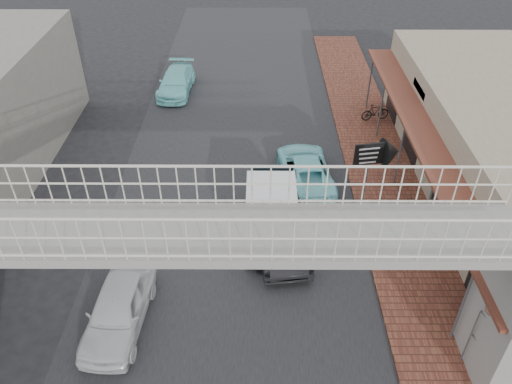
{
  "coord_description": "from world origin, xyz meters",
  "views": [
    {
      "loc": [
        1.01,
        -12.51,
        12.73
      ],
      "look_at": [
        0.94,
        2.01,
        1.8
      ],
      "focal_mm": 35.0,
      "sensor_mm": 36.0,
      "label": 1
    }
  ],
  "objects_px": {
    "angkot_van": "(271,210)",
    "dark_sedan": "(278,225)",
    "street_clock": "(497,310)",
    "arrow_sign": "(389,153)",
    "angkot_curb": "(305,169)",
    "motorcycle_near": "(401,208)",
    "angkot_far": "(176,82)",
    "white_hatchback": "(118,308)",
    "motorcycle_far": "(375,112)"
  },
  "relations": [
    {
      "from": "motorcycle_near",
      "to": "arrow_sign",
      "type": "height_order",
      "value": "arrow_sign"
    },
    {
      "from": "white_hatchback",
      "to": "motorcycle_far",
      "type": "xyz_separation_m",
      "value": [
        10.34,
        13.03,
        -0.14
      ]
    },
    {
      "from": "motorcycle_near",
      "to": "street_clock",
      "type": "relative_size",
      "value": 0.56
    },
    {
      "from": "street_clock",
      "to": "arrow_sign",
      "type": "relative_size",
      "value": 0.92
    },
    {
      "from": "angkot_van",
      "to": "arrow_sign",
      "type": "distance_m",
      "value": 4.99
    },
    {
      "from": "street_clock",
      "to": "arrow_sign",
      "type": "bearing_deg",
      "value": 79.12
    },
    {
      "from": "angkot_van",
      "to": "motorcycle_far",
      "type": "bearing_deg",
      "value": 58.51
    },
    {
      "from": "dark_sedan",
      "to": "angkot_far",
      "type": "bearing_deg",
      "value": 105.64
    },
    {
      "from": "motorcycle_far",
      "to": "street_clock",
      "type": "bearing_deg",
      "value": 168.92
    },
    {
      "from": "angkot_van",
      "to": "street_clock",
      "type": "distance_m",
      "value": 8.1
    },
    {
      "from": "angkot_far",
      "to": "arrow_sign",
      "type": "bearing_deg",
      "value": -44.97
    },
    {
      "from": "white_hatchback",
      "to": "motorcycle_far",
      "type": "height_order",
      "value": "white_hatchback"
    },
    {
      "from": "dark_sedan",
      "to": "street_clock",
      "type": "height_order",
      "value": "street_clock"
    },
    {
      "from": "angkot_far",
      "to": "angkot_van",
      "type": "xyz_separation_m",
      "value": [
        5.19,
        -12.48,
        0.66
      ]
    },
    {
      "from": "white_hatchback",
      "to": "angkot_curb",
      "type": "height_order",
      "value": "white_hatchback"
    },
    {
      "from": "motorcycle_far",
      "to": "motorcycle_near",
      "type": "bearing_deg",
      "value": 164.8
    },
    {
      "from": "white_hatchback",
      "to": "motorcycle_far",
      "type": "distance_m",
      "value": 16.63
    },
    {
      "from": "dark_sedan",
      "to": "angkot_far",
      "type": "distance_m",
      "value": 13.85
    },
    {
      "from": "angkot_van",
      "to": "white_hatchback",
      "type": "bearing_deg",
      "value": -139.36
    },
    {
      "from": "white_hatchback",
      "to": "angkot_van",
      "type": "relative_size",
      "value": 0.98
    },
    {
      "from": "angkot_curb",
      "to": "angkot_van",
      "type": "bearing_deg",
      "value": 61.3
    },
    {
      "from": "dark_sedan",
      "to": "angkot_van",
      "type": "xyz_separation_m",
      "value": [
        -0.27,
        0.24,
        0.48
      ]
    },
    {
      "from": "angkot_curb",
      "to": "street_clock",
      "type": "relative_size",
      "value": 1.57
    },
    {
      "from": "white_hatchback",
      "to": "angkot_van",
      "type": "xyz_separation_m",
      "value": [
        4.76,
        4.04,
        0.59
      ]
    },
    {
      "from": "angkot_far",
      "to": "motorcycle_far",
      "type": "height_order",
      "value": "angkot_far"
    },
    {
      "from": "motorcycle_near",
      "to": "street_clock",
      "type": "xyz_separation_m",
      "value": [
        0.65,
        -6.66,
        1.94
      ]
    },
    {
      "from": "white_hatchback",
      "to": "dark_sedan",
      "type": "relative_size",
      "value": 0.84
    },
    {
      "from": "angkot_far",
      "to": "motorcycle_far",
      "type": "relative_size",
      "value": 2.86
    },
    {
      "from": "white_hatchback",
      "to": "motorcycle_far",
      "type": "relative_size",
      "value": 2.71
    },
    {
      "from": "white_hatchback",
      "to": "arrow_sign",
      "type": "relative_size",
      "value": 1.31
    },
    {
      "from": "white_hatchback",
      "to": "angkot_curb",
      "type": "xyz_separation_m",
      "value": [
        6.31,
        7.7,
        -0.07
      ]
    },
    {
      "from": "arrow_sign",
      "to": "angkot_van",
      "type": "bearing_deg",
      "value": -167.47
    },
    {
      "from": "angkot_far",
      "to": "white_hatchback",
      "type": "bearing_deg",
      "value": -85.64
    },
    {
      "from": "arrow_sign",
      "to": "dark_sedan",
      "type": "bearing_deg",
      "value": -163.47
    },
    {
      "from": "angkot_far",
      "to": "motorcycle_near",
      "type": "distance_m",
      "value": 15.35
    },
    {
      "from": "dark_sedan",
      "to": "angkot_far",
      "type": "xyz_separation_m",
      "value": [
        -5.46,
        12.73,
        -0.18
      ]
    },
    {
      "from": "white_hatchback",
      "to": "angkot_far",
      "type": "distance_m",
      "value": 16.53
    },
    {
      "from": "motorcycle_far",
      "to": "street_clock",
      "type": "height_order",
      "value": "street_clock"
    },
    {
      "from": "white_hatchback",
      "to": "motorcycle_near",
      "type": "distance_m",
      "value": 11.13
    },
    {
      "from": "angkot_curb",
      "to": "arrow_sign",
      "type": "bearing_deg",
      "value": 142.02
    },
    {
      "from": "dark_sedan",
      "to": "angkot_far",
      "type": "height_order",
      "value": "dark_sedan"
    },
    {
      "from": "angkot_curb",
      "to": "arrow_sign",
      "type": "height_order",
      "value": "arrow_sign"
    },
    {
      "from": "angkot_curb",
      "to": "angkot_far",
      "type": "height_order",
      "value": "angkot_curb"
    },
    {
      "from": "angkot_far",
      "to": "motorcycle_far",
      "type": "bearing_deg",
      "value": -15.11
    },
    {
      "from": "angkot_van",
      "to": "dark_sedan",
      "type": "bearing_deg",
      "value": -41.89
    },
    {
      "from": "dark_sedan",
      "to": "motorcycle_far",
      "type": "bearing_deg",
      "value": 52.52
    },
    {
      "from": "white_hatchback",
      "to": "dark_sedan",
      "type": "height_order",
      "value": "dark_sedan"
    },
    {
      "from": "angkot_curb",
      "to": "angkot_van",
      "type": "height_order",
      "value": "angkot_van"
    },
    {
      "from": "dark_sedan",
      "to": "arrow_sign",
      "type": "bearing_deg",
      "value": 18.75
    },
    {
      "from": "motorcycle_near",
      "to": "street_clock",
      "type": "distance_m",
      "value": 6.97
    }
  ]
}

